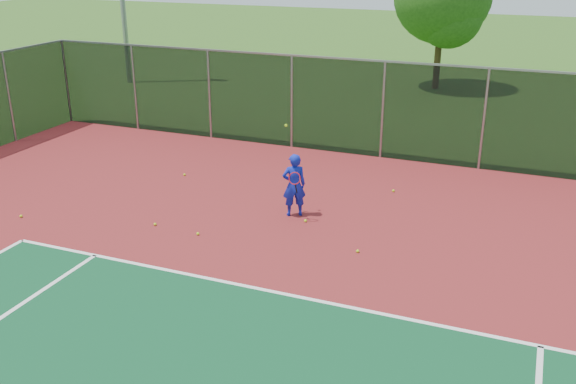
% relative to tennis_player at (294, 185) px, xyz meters
% --- Properties ---
extents(court_apron, '(30.00, 20.00, 0.02)m').
position_rel_tennis_player_xyz_m(court_apron, '(3.84, -4.67, -0.80)').
color(court_apron, maroon).
rests_on(court_apron, ground).
extents(fence_back, '(30.00, 0.06, 3.03)m').
position_rel_tennis_player_xyz_m(fence_back, '(3.84, 5.33, 0.75)').
color(fence_back, black).
rests_on(fence_back, court_apron).
extents(tennis_player, '(0.69, 0.72, 2.27)m').
position_rel_tennis_player_xyz_m(tennis_player, '(0.00, 0.00, 0.00)').
color(tennis_player, '#1220AB').
rests_on(tennis_player, court_apron).
extents(practice_ball_0, '(0.07, 0.07, 0.07)m').
position_rel_tennis_player_xyz_m(practice_ball_0, '(2.04, -1.42, -0.76)').
color(practice_ball_0, '#BDE21A').
rests_on(practice_ball_0, court_apron).
extents(practice_ball_1, '(0.07, 0.07, 0.07)m').
position_rel_tennis_player_xyz_m(practice_ball_1, '(0.42, -0.30, -0.76)').
color(practice_ball_1, '#BDE21A').
rests_on(practice_ball_1, court_apron).
extents(practice_ball_2, '(0.07, 0.07, 0.07)m').
position_rel_tennis_player_xyz_m(practice_ball_2, '(1.92, 2.47, -0.76)').
color(practice_ball_2, '#BDE21A').
rests_on(practice_ball_2, court_apron).
extents(practice_ball_3, '(0.07, 0.07, 0.07)m').
position_rel_tennis_player_xyz_m(practice_ball_3, '(-6.16, -2.63, -0.76)').
color(practice_ball_3, '#BDE21A').
rests_on(practice_ball_3, court_apron).
extents(practice_ball_4, '(0.07, 0.07, 0.07)m').
position_rel_tennis_player_xyz_m(practice_ball_4, '(-2.84, -1.83, -0.76)').
color(practice_ball_4, '#BDE21A').
rests_on(practice_ball_4, court_apron).
extents(practice_ball_5, '(0.07, 0.07, 0.07)m').
position_rel_tennis_player_xyz_m(practice_ball_5, '(-1.62, -1.92, -0.76)').
color(practice_ball_5, '#BDE21A').
rests_on(practice_ball_5, court_apron).
extents(practice_ball_6, '(0.07, 0.07, 0.07)m').
position_rel_tennis_player_xyz_m(practice_ball_6, '(-3.99, 1.51, -0.76)').
color(practice_ball_6, '#BDE21A').
rests_on(practice_ball_6, court_apron).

